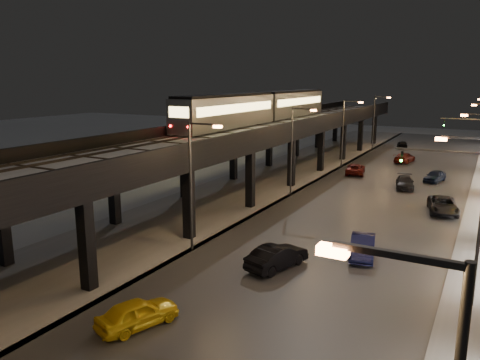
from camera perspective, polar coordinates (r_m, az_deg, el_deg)
The scene contains 23 objects.
ground at distance 24.34m, azimuth -22.75°, elevation -17.74°, with size 220.00×220.00×0.00m, color silver.
road_surface at distance 50.05m, azimuth 16.65°, elevation -1.88°, with size 17.00×120.00×0.06m, color #46474D.
under_viaduct_pavement at distance 54.29m, azimuth 2.61°, elevation -0.29°, with size 11.00×120.00×0.06m, color #9FA1A8.
elevated_viaduct at distance 50.55m, azimuth 1.10°, elevation 5.22°, with size 9.00×100.00×6.30m.
viaduct_trackbed at distance 50.58m, azimuth 1.16°, elevation 6.10°, with size 8.40×100.00×0.32m.
viaduct_parapet_streetside at distance 48.72m, azimuth 5.77°, elevation 6.36°, with size 0.30×100.00×1.10m, color black.
viaduct_parapet_far at distance 52.69m, azimuth -3.05°, elevation 6.84°, with size 0.30×100.00×1.10m, color black.
streetlight_left_1 at distance 31.79m, azimuth -5.65°, elevation 0.29°, with size 2.57×0.28×9.00m.
streetlight_right_1 at distance 26.52m, azimuth 26.81°, elevation -3.40°, with size 2.56×0.28×9.00m.
streetlight_left_2 at distance 47.54m, azimuth 6.62°, elevation 4.23°, with size 2.57×0.28×9.00m.
streetlight_left_3 at distance 64.47m, azimuth 12.66°, elevation 6.10°, with size 2.57×0.28×9.00m.
streetlight_left_4 at distance 81.87m, azimuth 16.19°, elevation 7.16°, with size 2.57×0.28×9.00m.
traffic_light_rig_a at distance 35.48m, azimuth 25.83°, elevation -0.86°, with size 6.10×0.34×7.00m.
subway_train at distance 59.19m, azimuth 2.87°, elevation 8.93°, with size 2.99×36.02×3.58m.
car_taxi at distance 23.93m, azimuth -12.37°, elevation -15.67°, with size 1.64×4.07×1.39m, color yellow.
car_near_white at distance 30.00m, azimuth 4.52°, elevation -9.38°, with size 1.59×4.57×1.51m, color black.
car_mid_silver at distance 60.53m, azimuth 13.87°, elevation 1.27°, with size 2.18×4.73×1.31m, color maroon.
car_mid_dark at distance 71.02m, azimuth 19.41°, elevation 2.55°, with size 1.96×4.83×1.40m, color maroon.
car_far_white at distance 85.44m, azimuth 19.18°, elevation 4.08°, with size 1.60×3.98×1.35m, color black.
car_onc_silver at distance 32.73m, azimuth 14.71°, elevation -7.92°, with size 1.54×4.42×1.46m, color #13174A.
car_onc_dark at distance 45.47m, azimuth 23.50°, elevation -2.91°, with size 2.34×5.07×1.41m, color black.
car_onc_white at distance 54.20m, azimuth 19.45°, elevation -0.34°, with size 1.82×4.47×1.30m, color black.
car_onc_red at distance 58.79m, azimuth 22.65°, elevation 0.38°, with size 1.59×3.94×1.34m, color black.
Camera 1 is at (17.10, -12.70, 11.77)m, focal length 35.00 mm.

